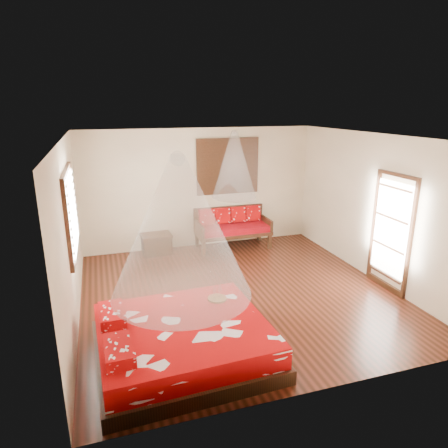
{
  "coord_description": "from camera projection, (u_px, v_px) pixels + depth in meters",
  "views": [
    {
      "loc": [
        -2.25,
        -6.24,
        3.31
      ],
      "look_at": [
        -0.08,
        0.6,
        1.15
      ],
      "focal_mm": 32.0,
      "sensor_mm": 36.0,
      "label": 1
    }
  ],
  "objects": [
    {
      "name": "window_left",
      "position": [
        71.0,
        212.0,
        6.21
      ],
      "size": [
        0.1,
        1.74,
        1.34
      ],
      "color": "black",
      "rests_on": "wall_left"
    },
    {
      "name": "mosquito_net_daybed",
      "position": [
        234.0,
        165.0,
        8.98
      ],
      "size": [
        1.01,
        1.01,
        1.5
      ],
      "primitive_type": "cone",
      "color": "white",
      "rests_on": "ceiling"
    },
    {
      "name": "glazed_door",
      "position": [
        391.0,
        233.0,
        7.23
      ],
      "size": [
        0.08,
        1.02,
        2.16
      ],
      "color": "black",
      "rests_on": "floor"
    },
    {
      "name": "room",
      "position": [
        239.0,
        219.0,
        6.9
      ],
      "size": [
        5.54,
        5.54,
        2.84
      ],
      "color": "black",
      "rests_on": "ground"
    },
    {
      "name": "storage_chest",
      "position": [
        156.0,
        244.0,
        9.15
      ],
      "size": [
        0.7,
        0.53,
        0.47
      ],
      "rotation": [
        0.0,
        0.0,
        0.06
      ],
      "color": "black",
      "rests_on": "floor"
    },
    {
      "name": "bed",
      "position": [
        182.0,
        341.0,
        5.37
      ],
      "size": [
        2.38,
        2.17,
        0.65
      ],
      "rotation": [
        0.0,
        0.0,
        0.04
      ],
      "color": "black",
      "rests_on": "floor"
    },
    {
      "name": "wine_tray",
      "position": [
        217.0,
        296.0,
        5.97
      ],
      "size": [
        0.28,
        0.28,
        0.23
      ],
      "rotation": [
        0.0,
        0.0,
        0.16
      ],
      "color": "brown",
      "rests_on": "bed"
    },
    {
      "name": "mosquito_net_main",
      "position": [
        180.0,
        228.0,
        4.92
      ],
      "size": [
        1.8,
        1.8,
        1.8
      ],
      "primitive_type": "cone",
      "color": "white",
      "rests_on": "ceiling"
    },
    {
      "name": "daybed",
      "position": [
        232.0,
        226.0,
        9.52
      ],
      "size": [
        1.74,
        0.77,
        0.94
      ],
      "color": "black",
      "rests_on": "floor"
    },
    {
      "name": "shutter_panel",
      "position": [
        228.0,
        166.0,
        9.43
      ],
      "size": [
        1.52,
        0.06,
        1.32
      ],
      "color": "black",
      "rests_on": "wall_back"
    }
  ]
}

